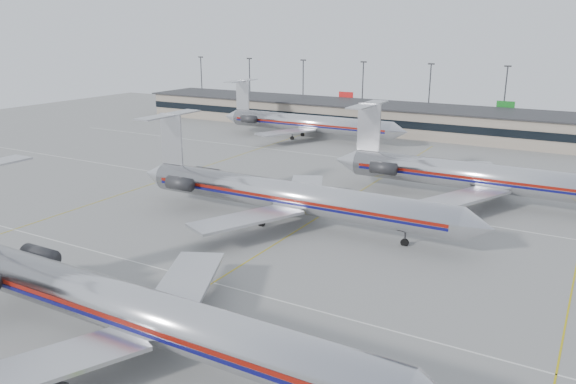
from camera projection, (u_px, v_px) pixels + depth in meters
The scene contains 8 objects.
ground at pixel (138, 329), 45.33m from camera, with size 260.00×260.00×0.00m, color gray.
apron_markings at pixel (213, 283), 53.67m from camera, with size 160.00×0.15×0.02m, color silver.
terminal at pixel (450, 123), 126.18m from camera, with size 162.00×17.00×6.25m.
light_mast_row at pixel (466, 92), 136.36m from camera, with size 163.60×0.40×15.28m.
jet_foreground at pixel (133, 309), 41.13m from camera, with size 47.11×27.74×12.33m.
jet_second_row at pixel (286, 195), 69.20m from camera, with size 47.98×28.25×12.56m.
jet_third_row at pixel (486, 177), 77.26m from camera, with size 47.18×29.02×12.90m.
jet_back_row at pixel (306, 123), 123.21m from camera, with size 44.82×27.57×12.26m.
Camera 1 is at (30.58, -29.10, 23.33)m, focal length 35.00 mm.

